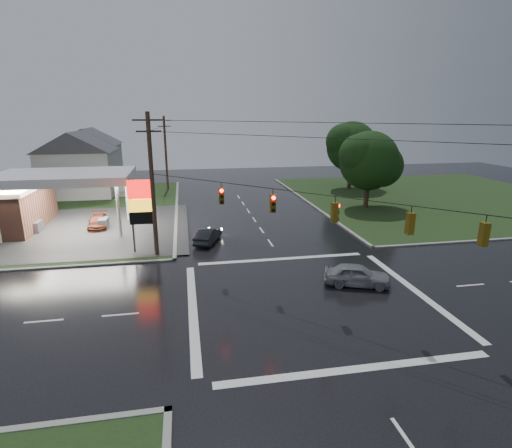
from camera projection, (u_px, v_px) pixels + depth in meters
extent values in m
plane|color=black|center=(309.00, 299.00, 24.22)|extent=(120.00, 120.00, 0.00)
cube|color=#183116|center=(13.00, 214.00, 44.34)|extent=(36.00, 36.00, 0.08)
cube|color=#183116|center=(436.00, 197.00, 53.34)|extent=(36.00, 36.00, 0.08)
cube|color=#2D2D2D|center=(49.00, 231.00, 37.79)|extent=(26.00, 18.00, 0.02)
cylinder|color=silver|center=(119.00, 211.00, 35.51)|extent=(0.30, 0.30, 5.00)
cylinder|color=silver|center=(22.00, 201.00, 39.47)|extent=(0.30, 0.30, 5.00)
cylinder|color=silver|center=(127.00, 197.00, 41.20)|extent=(0.30, 0.30, 5.00)
cube|color=silver|center=(64.00, 177.00, 36.76)|extent=(12.00, 8.00, 0.80)
cube|color=white|center=(65.00, 181.00, 36.88)|extent=(11.40, 7.40, 0.04)
cube|color=#59595E|center=(37.00, 227.00, 37.49)|extent=(0.80, 1.60, 1.10)
cube|color=#59595E|center=(103.00, 224.00, 38.53)|extent=(0.80, 1.60, 1.10)
cylinder|color=#59595E|center=(132.00, 217.00, 31.41)|extent=(0.16, 0.16, 6.00)
cylinder|color=#59595E|center=(153.00, 216.00, 31.68)|extent=(0.16, 0.16, 6.00)
cube|color=red|center=(140.00, 189.00, 30.95)|extent=(2.00, 0.35, 1.40)
cube|color=#FFB01A|center=(142.00, 205.00, 31.30)|extent=(2.00, 0.35, 1.00)
cube|color=black|center=(143.00, 218.00, 31.57)|extent=(2.00, 0.35, 1.00)
cylinder|color=#382619|center=(153.00, 187.00, 30.10)|extent=(0.32, 0.32, 11.00)
cube|color=#382619|center=(148.00, 120.00, 28.78)|extent=(2.20, 0.12, 0.12)
cube|color=#382619|center=(149.00, 131.00, 29.00)|extent=(1.80, 0.12, 0.12)
cylinder|color=#382619|center=(166.00, 154.00, 57.17)|extent=(0.32, 0.32, 10.50)
cube|color=#382619|center=(164.00, 120.00, 55.93)|extent=(2.20, 0.12, 0.12)
cube|color=#382619|center=(164.00, 126.00, 56.14)|extent=(1.80, 0.12, 0.12)
cube|color=#59470C|center=(221.00, 196.00, 26.39)|extent=(0.34, 0.34, 1.10)
cylinder|color=#FF0C07|center=(222.00, 191.00, 26.10)|extent=(0.22, 0.08, 0.22)
cube|color=#59470C|center=(273.00, 203.00, 24.18)|extent=(0.34, 0.34, 1.10)
cylinder|color=#FF0C07|center=(274.00, 198.00, 23.89)|extent=(0.22, 0.08, 0.22)
cube|color=#59470C|center=(335.00, 212.00, 21.98)|extent=(0.34, 0.34, 1.10)
cylinder|color=#FF0C07|center=(338.00, 206.00, 21.91)|extent=(0.08, 0.22, 0.22)
cube|color=#59470C|center=(410.00, 223.00, 19.77)|extent=(0.34, 0.34, 1.10)
cylinder|color=#FF0C07|center=(409.00, 215.00, 19.86)|extent=(0.22, 0.08, 0.22)
cube|color=#59470C|center=(484.00, 234.00, 18.00)|extent=(0.34, 0.34, 1.10)
cylinder|color=#FF0C07|center=(482.00, 225.00, 18.09)|extent=(0.22, 0.08, 0.22)
cube|color=silver|center=(79.00, 174.00, 53.89)|extent=(9.00, 8.00, 6.00)
cube|color=gray|center=(122.00, 191.00, 55.51)|extent=(1.60, 4.80, 0.80)
cube|color=silver|center=(91.00, 163.00, 65.09)|extent=(9.00, 8.00, 6.00)
cube|color=gray|center=(126.00, 178.00, 66.71)|extent=(1.60, 4.80, 0.80)
cylinder|color=black|center=(367.00, 187.00, 46.81)|extent=(0.56, 0.56, 5.04)
sphere|color=black|center=(369.00, 161.00, 45.99)|extent=(6.80, 6.80, 6.80)
sphere|color=black|center=(381.00, 166.00, 46.74)|extent=(5.10, 5.10, 5.10)
sphere|color=black|center=(360.00, 155.00, 45.18)|extent=(4.76, 4.76, 4.76)
cylinder|color=black|center=(350.00, 170.00, 58.63)|extent=(0.56, 0.56, 5.60)
sphere|color=black|center=(352.00, 147.00, 57.71)|extent=(7.20, 7.20, 7.20)
sphere|color=black|center=(362.00, 151.00, 58.50)|extent=(5.40, 5.40, 5.40)
sphere|color=black|center=(344.00, 141.00, 56.87)|extent=(5.04, 5.04, 5.04)
imported|color=black|center=(208.00, 235.00, 34.60)|extent=(2.78, 4.23, 1.32)
imported|color=gray|center=(357.00, 275.00, 25.95)|extent=(4.55, 3.06, 1.44)
imported|color=#552113|center=(98.00, 221.00, 39.09)|extent=(2.19, 4.49, 1.26)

